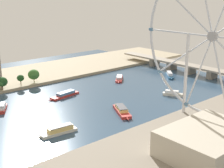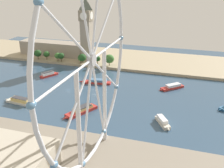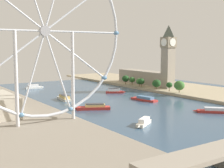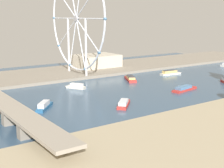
{
  "view_description": "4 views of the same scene",
  "coord_description": "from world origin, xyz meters",
  "px_view_note": "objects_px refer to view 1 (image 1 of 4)",
  "views": [
    {
      "loc": [
        220.43,
        -134.61,
        95.65
      ],
      "look_at": [
        0.23,
        57.06,
        11.0
      ],
      "focal_mm": 51.61,
      "sensor_mm": 36.0,
      "label": 1
    },
    {
      "loc": [
        229.47,
        119.07,
        107.83
      ],
      "look_at": [
        -4.9,
        44.52,
        9.84
      ],
      "focal_mm": 44.36,
      "sensor_mm": 36.0,
      "label": 2
    },
    {
      "loc": [
        177.34,
        267.07,
        54.9
      ],
      "look_at": [
        15.49,
        23.54,
        19.99
      ],
      "focal_mm": 50.49,
      "sensor_mm": 36.0,
      "label": 3
    },
    {
      "loc": [
        -229.64,
        245.67,
        68.29
      ],
      "look_at": [
        2.45,
        83.29,
        8.8
      ],
      "focal_mm": 52.4,
      "sensor_mm": 36.0,
      "label": 4
    }
  ],
  "objects_px": {
    "tour_boat_1": "(170,75)",
    "tour_boat_4": "(59,130)",
    "tour_boat_5": "(3,107)",
    "tour_boat_3": "(122,111)",
    "ferris_wheel": "(212,37)",
    "tour_boat_6": "(119,78)",
    "riverside_hall": "(209,142)",
    "tour_boat_7": "(173,93)",
    "river_bridge": "(191,67)",
    "tour_boat_0": "(65,95)"
  },
  "relations": [
    {
      "from": "river_bridge",
      "to": "tour_boat_0",
      "type": "relative_size",
      "value": 6.04
    },
    {
      "from": "tour_boat_1",
      "to": "tour_boat_3",
      "type": "height_order",
      "value": "tour_boat_1"
    },
    {
      "from": "river_bridge",
      "to": "tour_boat_5",
      "type": "relative_size",
      "value": 9.56
    },
    {
      "from": "tour_boat_3",
      "to": "tour_boat_6",
      "type": "xyz_separation_m",
      "value": [
        -76.48,
        66.54,
        -0.29
      ]
    },
    {
      "from": "tour_boat_5",
      "to": "river_bridge",
      "type": "bearing_deg",
      "value": -67.49
    },
    {
      "from": "tour_boat_1",
      "to": "tour_boat_4",
      "type": "height_order",
      "value": "tour_boat_4"
    },
    {
      "from": "riverside_hall",
      "to": "tour_boat_0",
      "type": "height_order",
      "value": "riverside_hall"
    },
    {
      "from": "riverside_hall",
      "to": "tour_boat_1",
      "type": "relative_size",
      "value": 2.28
    },
    {
      "from": "tour_boat_6",
      "to": "ferris_wheel",
      "type": "bearing_deg",
      "value": 31.08
    },
    {
      "from": "tour_boat_5",
      "to": "tour_boat_4",
      "type": "bearing_deg",
      "value": -141.29
    },
    {
      "from": "riverside_hall",
      "to": "tour_boat_0",
      "type": "relative_size",
      "value": 1.55
    },
    {
      "from": "river_bridge",
      "to": "tour_boat_3",
      "type": "relative_size",
      "value": 6.6
    },
    {
      "from": "tour_boat_4",
      "to": "tour_boat_6",
      "type": "relative_size",
      "value": 1.3
    },
    {
      "from": "tour_boat_3",
      "to": "tour_boat_5",
      "type": "xyz_separation_m",
      "value": [
        -70.15,
        -70.42,
        0.33
      ]
    },
    {
      "from": "river_bridge",
      "to": "tour_boat_4",
      "type": "height_order",
      "value": "river_bridge"
    },
    {
      "from": "tour_boat_0",
      "to": "tour_boat_5",
      "type": "xyz_separation_m",
      "value": [
        -3.16,
        -59.03,
        0.64
      ]
    },
    {
      "from": "tour_boat_5",
      "to": "tour_boat_6",
      "type": "distance_m",
      "value": 137.11
    },
    {
      "from": "tour_boat_1",
      "to": "tour_boat_5",
      "type": "distance_m",
      "value": 191.39
    },
    {
      "from": "river_bridge",
      "to": "tour_boat_4",
      "type": "distance_m",
      "value": 213.96
    },
    {
      "from": "ferris_wheel",
      "to": "tour_boat_7",
      "type": "distance_m",
      "value": 91.59
    },
    {
      "from": "tour_boat_1",
      "to": "tour_boat_3",
      "type": "xyz_separation_m",
      "value": [
        48.3,
        -119.72,
        -0.06
      ]
    },
    {
      "from": "river_bridge",
      "to": "tour_boat_3",
      "type": "height_order",
      "value": "river_bridge"
    },
    {
      "from": "ferris_wheel",
      "to": "river_bridge",
      "type": "height_order",
      "value": "ferris_wheel"
    },
    {
      "from": "tour_boat_0",
      "to": "tour_boat_4",
      "type": "xyz_separation_m",
      "value": [
        66.98,
        -48.33,
        0.53
      ]
    },
    {
      "from": "ferris_wheel",
      "to": "tour_boat_7",
      "type": "xyz_separation_m",
      "value": [
        -57.8,
        34.1,
        -62.34
      ]
    },
    {
      "from": "tour_boat_1",
      "to": "tour_boat_4",
      "type": "distance_m",
      "value": 185.82
    },
    {
      "from": "tour_boat_1",
      "to": "tour_boat_6",
      "type": "bearing_deg",
      "value": -76.44
    },
    {
      "from": "ferris_wheel",
      "to": "riverside_hall",
      "type": "distance_m",
      "value": 76.48
    },
    {
      "from": "ferris_wheel",
      "to": "river_bridge",
      "type": "distance_m",
      "value": 162.22
    },
    {
      "from": "ferris_wheel",
      "to": "tour_boat_3",
      "type": "height_order",
      "value": "ferris_wheel"
    },
    {
      "from": "ferris_wheel",
      "to": "tour_boat_6",
      "type": "distance_m",
      "value": 150.47
    },
    {
      "from": "tour_boat_3",
      "to": "tour_boat_4",
      "type": "bearing_deg",
      "value": -62.85
    },
    {
      "from": "tour_boat_6",
      "to": "tour_boat_1",
      "type": "bearing_deg",
      "value": 107.21
    },
    {
      "from": "ferris_wheel",
      "to": "tour_boat_1",
      "type": "xyz_separation_m",
      "value": [
        -104.55,
        86.39,
        -62.26
      ]
    },
    {
      "from": "tour_boat_4",
      "to": "tour_boat_7",
      "type": "relative_size",
      "value": 1.5
    },
    {
      "from": "tour_boat_6",
      "to": "riverside_hall",
      "type": "bearing_deg",
      "value": 19.69
    },
    {
      "from": "tour_boat_5",
      "to": "tour_boat_7",
      "type": "height_order",
      "value": "tour_boat_5"
    },
    {
      "from": "riverside_hall",
      "to": "tour_boat_7",
      "type": "xyz_separation_m",
      "value": [
        -88.85,
        78.77,
        -8.59
      ]
    },
    {
      "from": "tour_boat_4",
      "to": "tour_boat_6",
      "type": "bearing_deg",
      "value": -143.25
    },
    {
      "from": "tour_boat_1",
      "to": "tour_boat_5",
      "type": "relative_size",
      "value": 1.08
    },
    {
      "from": "tour_boat_1",
      "to": "tour_boat_4",
      "type": "bearing_deg",
      "value": -33.45
    },
    {
      "from": "tour_boat_5",
      "to": "tour_boat_3",
      "type": "bearing_deg",
      "value": -104.86
    },
    {
      "from": "river_bridge",
      "to": "tour_boat_1",
      "type": "relative_size",
      "value": 8.89
    },
    {
      "from": "riverside_hall",
      "to": "tour_boat_5",
      "type": "xyz_separation_m",
      "value": [
        -157.45,
        -59.06,
        -8.25
      ]
    },
    {
      "from": "river_bridge",
      "to": "tour_boat_0",
      "type": "bearing_deg",
      "value": -99.13
    },
    {
      "from": "ferris_wheel",
      "to": "tour_boat_7",
      "type": "height_order",
      "value": "ferris_wheel"
    },
    {
      "from": "tour_boat_4",
      "to": "tour_boat_5",
      "type": "distance_m",
      "value": 70.95
    },
    {
      "from": "tour_boat_4",
      "to": "tour_boat_7",
      "type": "xyz_separation_m",
      "value": [
        -1.54,
        127.14,
        -0.23
      ]
    },
    {
      "from": "ferris_wheel",
      "to": "tour_boat_4",
      "type": "xyz_separation_m",
      "value": [
        -56.26,
        -93.04,
        -62.11
      ]
    },
    {
      "from": "ferris_wheel",
      "to": "river_bridge",
      "type": "xyz_separation_m",
      "value": [
        -97.26,
        116.88,
        -56.52
      ]
    }
  ]
}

